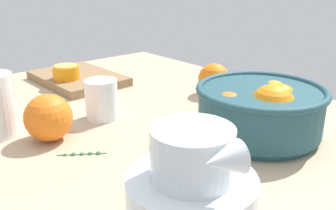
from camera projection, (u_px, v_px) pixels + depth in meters
ground_plane at (148, 133)px, 73.64cm from camera, size 116.42×86.52×3.00cm
fruit_bowl at (259, 109)px, 67.09cm from camera, size 23.61×23.61×10.90cm
second_glass at (102, 102)px, 75.81cm from camera, size 6.73×6.73×8.27cm
cutting_board at (78, 78)px, 101.74cm from camera, size 26.78×18.75×2.21cm
orange_half_0 at (68, 72)px, 96.75cm from camera, size 6.82×6.82×3.72cm
loose_orange_0 at (49, 118)px, 65.68cm from camera, size 8.60×8.60×8.60cm
loose_orange_1 at (214, 79)px, 90.61cm from camera, size 7.83×7.83×7.83cm
herb_sprig_0 at (84, 153)px, 61.51cm from camera, size 5.06×6.93×0.94cm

